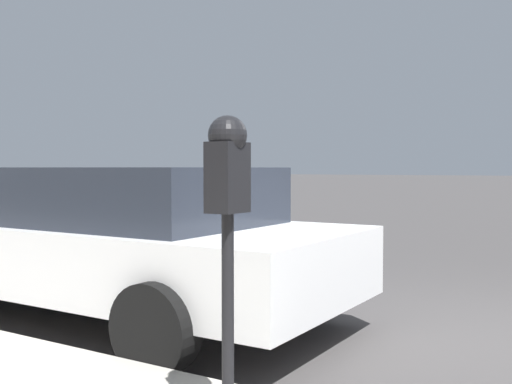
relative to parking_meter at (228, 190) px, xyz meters
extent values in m
cylinder|color=black|center=(0.00, 0.00, -0.64)|extent=(0.06, 0.06, 1.06)
cube|color=black|center=(0.00, 0.00, 0.06)|extent=(0.20, 0.14, 0.34)
sphere|color=black|center=(0.00, 0.00, 0.27)|extent=(0.19, 0.19, 0.19)
cube|color=gold|center=(0.11, 0.00, 0.02)|extent=(0.01, 0.11, 0.12)
cube|color=black|center=(0.11, 0.00, 0.14)|extent=(0.01, 0.10, 0.08)
cube|color=silver|center=(1.61, 2.48, -0.68)|extent=(1.94, 4.69, 0.58)
cube|color=#232833|center=(1.61, 2.29, -0.14)|extent=(1.70, 2.63, 0.50)
cylinder|color=black|center=(2.57, 3.93, -0.97)|extent=(0.22, 0.64, 0.64)
cylinder|color=black|center=(0.64, 1.03, -0.97)|extent=(0.22, 0.64, 0.64)
cylinder|color=black|center=(2.57, 1.02, -0.97)|extent=(0.22, 0.64, 0.64)
camera|label=1|loc=(-2.38, -1.62, 0.11)|focal=42.00mm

